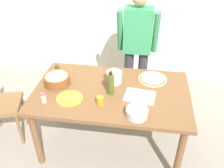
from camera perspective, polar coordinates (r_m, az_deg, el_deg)
The scene contains 13 objects.
ground at distance 3.01m, azimuth -0.14°, elevation -13.34°, with size 8.00×8.00×0.00m, color gray.
dining_table at distance 2.56m, azimuth -0.16°, elevation -3.23°, with size 1.60×0.96×0.76m.
person_cook at distance 3.05m, azimuth 5.94°, elevation 9.17°, with size 0.49×0.25×1.62m.
pizza_raw_on_board at distance 2.71m, azimuth 9.54°, elevation 1.22°, with size 0.31×0.31×0.02m.
plate_with_slice at distance 2.42m, azimuth -9.99°, elevation -3.38°, with size 0.26×0.26×0.02m.
popcorn_bowl at distance 2.64m, azimuth -12.83°, elevation 1.21°, with size 0.28×0.28×0.11m.
mixing_bowl_steel at distance 2.19m, azimuth 5.89°, elevation -6.71°, with size 0.20×0.20×0.08m.
olive_oil_bottle at distance 2.40m, azimuth -0.22°, elevation 0.01°, with size 0.07×0.07×0.26m.
steel_pot at distance 2.60m, azimuth 0.52°, elevation 1.65°, with size 0.17×0.17×0.13m.
cup_orange at distance 2.31m, azimuth -2.81°, elevation -3.92°, with size 0.07×0.07×0.09m, color orange.
salt_shaker at distance 2.41m, azimuth -15.82°, elevation -3.13°, with size 0.04×0.04×0.11m.
cutting_board_white at distance 2.43m, azimuth 6.55°, elevation -2.86°, with size 0.30×0.22×0.01m, color white.
avocado at distance 2.90m, azimuth -12.81°, elevation 3.79°, with size 0.06×0.06×0.07m, color #2D4219.
Camera 1 is at (0.30, -2.00, 2.24)m, focal length 38.86 mm.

